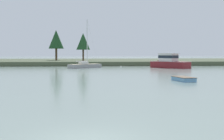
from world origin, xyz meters
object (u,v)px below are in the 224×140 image
Objects in this scene: cruiser_maroon at (167,64)px; dinghy_skyblue at (183,80)px; mooring_buoy_white at (121,67)px; sailboat_grey at (85,67)px.

cruiser_maroon is 2.53× the size of dinghy_skyblue.
dinghy_skyblue is 8.65× the size of mooring_buoy_white.
sailboat_grey reaches higher than cruiser_maroon.
cruiser_maroon reaches higher than dinghy_skyblue.
cruiser_maroon is at bearing 79.24° from dinghy_skyblue.
cruiser_maroon is 21.92× the size of mooring_buoy_white.
dinghy_skyblue is (-6.22, -32.74, -0.60)m from cruiser_maroon.
cruiser_maroon is (18.05, -0.85, 0.53)m from sailboat_grey.
sailboat_grey is 8.69m from mooring_buoy_white.
sailboat_grey is at bearing -161.39° from mooring_buoy_white.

